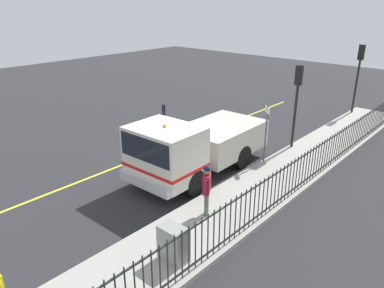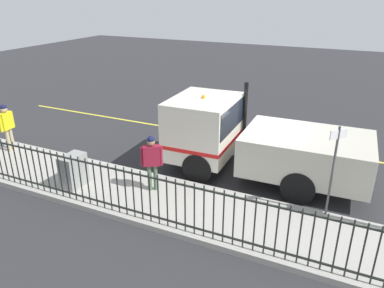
% 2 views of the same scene
% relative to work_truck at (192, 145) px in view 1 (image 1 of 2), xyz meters
% --- Properties ---
extents(ground_plane, '(59.51, 59.51, 0.00)m').
position_rel_work_truck_xyz_m(ground_plane, '(-0.43, 0.23, -1.28)').
color(ground_plane, '#2B2B2D').
rests_on(ground_plane, ground).
extents(sidewalk_slab, '(2.49, 27.05, 0.16)m').
position_rel_work_truck_xyz_m(sidewalk_slab, '(2.74, 0.23, -1.20)').
color(sidewalk_slab, '#A3A099').
rests_on(sidewalk_slab, ground).
extents(lane_marking, '(0.12, 24.34, 0.01)m').
position_rel_work_truck_xyz_m(lane_marking, '(-2.80, 0.23, -1.27)').
color(lane_marking, yellow).
rests_on(lane_marking, ground).
extents(work_truck, '(2.66, 6.36, 2.74)m').
position_rel_work_truck_xyz_m(work_truck, '(0.00, 0.00, 0.00)').
color(work_truck, silver).
rests_on(work_truck, ground).
extents(worker_standing, '(0.43, 0.54, 1.67)m').
position_rel_work_truck_xyz_m(worker_standing, '(2.41, -1.98, -0.10)').
color(worker_standing, maroon).
rests_on(worker_standing, sidewalk_slab).
extents(iron_fence, '(0.04, 23.03, 1.36)m').
position_rel_work_truck_xyz_m(iron_fence, '(3.80, 0.23, -0.43)').
color(iron_fence, '#2D332D').
rests_on(iron_fence, sidewalk_slab).
extents(traffic_light_near, '(0.33, 0.26, 3.71)m').
position_rel_work_truck_xyz_m(traffic_light_near, '(1.65, 5.04, 1.52)').
color(traffic_light_near, black).
rests_on(traffic_light_near, sidewalk_slab).
extents(traffic_light_mid, '(0.32, 0.24, 3.93)m').
position_rel_work_truck_xyz_m(traffic_light_mid, '(1.68, 12.51, 1.67)').
color(traffic_light_mid, black).
rests_on(traffic_light_mid, sidewalk_slab).
extents(utility_cabinet, '(0.76, 0.47, 0.97)m').
position_rel_work_truck_xyz_m(utility_cabinet, '(3.16, -4.21, -0.64)').
color(utility_cabinet, gray).
rests_on(utility_cabinet, sidewalk_slab).
extents(traffic_cone, '(0.52, 0.52, 0.74)m').
position_rel_work_truck_xyz_m(traffic_cone, '(-2.06, -0.57, -0.91)').
color(traffic_cone, orange).
rests_on(traffic_cone, ground).
extents(street_sign, '(0.39, 0.36, 2.42)m').
position_rel_work_truck_xyz_m(street_sign, '(1.59, 2.73, 0.38)').
color(street_sign, '#4C4C4C').
rests_on(street_sign, sidewalk_slab).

